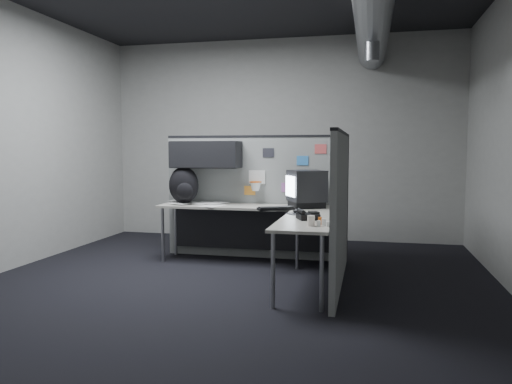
% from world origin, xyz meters
% --- Properties ---
extents(room, '(5.62, 5.62, 3.22)m').
position_xyz_m(room, '(0.56, 0.00, 2.10)').
color(room, black).
rests_on(room, ground).
extents(partition_back, '(2.44, 0.42, 1.63)m').
position_xyz_m(partition_back, '(-0.25, 1.23, 1.00)').
color(partition_back, gray).
rests_on(partition_back, ground).
extents(partition_right, '(0.07, 2.23, 1.63)m').
position_xyz_m(partition_right, '(1.10, 0.22, 0.82)').
color(partition_right, gray).
rests_on(partition_right, ground).
extents(desk, '(2.31, 2.11, 0.73)m').
position_xyz_m(desk, '(0.15, 0.70, 0.61)').
color(desk, '#A29F92').
rests_on(desk, ground).
extents(monitor, '(0.54, 0.54, 0.46)m').
position_xyz_m(monitor, '(0.64, 0.95, 0.97)').
color(monitor, black).
rests_on(monitor, desk).
extents(keyboard, '(0.45, 0.34, 0.04)m').
position_xyz_m(keyboard, '(0.32, 0.62, 0.75)').
color(keyboard, black).
rests_on(keyboard, desk).
extents(mouse, '(0.30, 0.30, 0.05)m').
position_xyz_m(mouse, '(0.63, 0.32, 0.75)').
color(mouse, black).
rests_on(mouse, desk).
extents(phone, '(0.27, 0.28, 0.10)m').
position_xyz_m(phone, '(0.79, -0.09, 0.77)').
color(phone, black).
rests_on(phone, desk).
extents(bottles, '(0.13, 0.14, 0.07)m').
position_xyz_m(bottles, '(0.97, -0.49, 0.76)').
color(bottles, silver).
rests_on(bottles, desk).
extents(cup, '(0.09, 0.09, 0.10)m').
position_xyz_m(cup, '(0.87, -0.52, 0.78)').
color(cup, silver).
rests_on(cup, desk).
extents(papers, '(0.89, 0.77, 0.02)m').
position_xyz_m(papers, '(-0.83, 1.06, 0.74)').
color(papers, white).
rests_on(papers, desk).
extents(backpack, '(0.43, 0.38, 0.49)m').
position_xyz_m(backpack, '(-0.98, 1.01, 0.97)').
color(backpack, black).
rests_on(backpack, desk).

